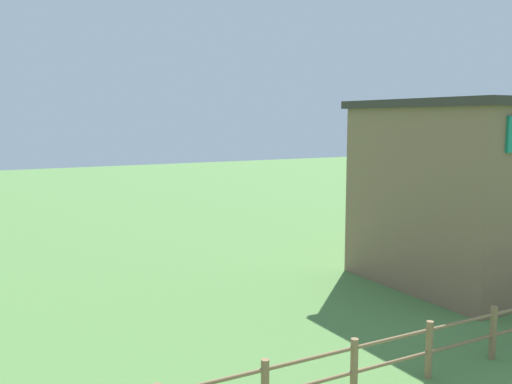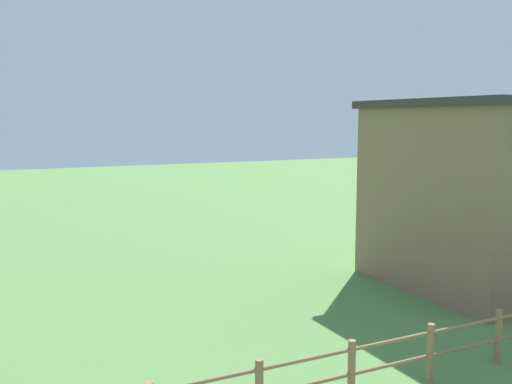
{
  "view_description": "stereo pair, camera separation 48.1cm",
  "coord_description": "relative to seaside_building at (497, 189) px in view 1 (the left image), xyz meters",
  "views": [
    {
      "loc": [
        -5.32,
        -1.21,
        5.06
      ],
      "look_at": [
        0.0,
        8.52,
        3.63
      ],
      "focal_mm": 40.0,
      "sensor_mm": 36.0,
      "label": 1
    },
    {
      "loc": [
        -4.89,
        -1.43,
        5.06
      ],
      "look_at": [
        0.0,
        8.52,
        3.63
      ],
      "focal_mm": 40.0,
      "sensor_mm": 36.0,
      "label": 2
    }
  ],
  "objects": [
    {
      "name": "wooden_fence",
      "position": [
        -10.1,
        -4.42,
        -2.18
      ],
      "size": [
        20.44,
        0.14,
        1.15
      ],
      "color": "olive",
      "rests_on": "ground_plane"
    },
    {
      "name": "seaside_building",
      "position": [
        0.0,
        0.0,
        0.0
      ],
      "size": [
        8.05,
        5.84,
        5.62
      ],
      "color": "#84664C",
      "rests_on": "ground_plane"
    }
  ]
}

